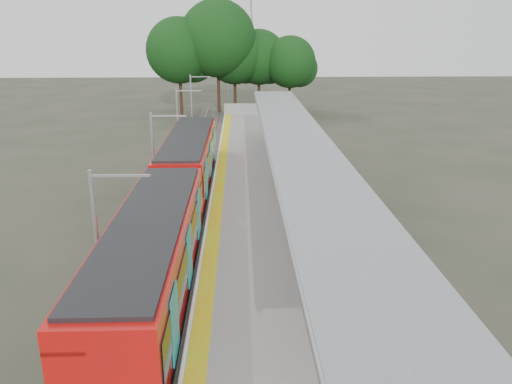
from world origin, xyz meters
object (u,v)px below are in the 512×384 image
info_pillar_near (324,259)px  info_pillar_far (294,165)px  train (176,195)px  bench_near (345,308)px  litter_bin (289,207)px  bench_mid (330,230)px  bench_far (280,140)px

info_pillar_near → info_pillar_far: info_pillar_far is taller
train → bench_near: size_ratio=18.97×
info_pillar_near → litter_bin: info_pillar_near is taller
bench_mid → bench_far: bench_far is taller
bench_mid → info_pillar_near: 3.36m
bench_mid → bench_near: bearing=-95.5°
train → litter_bin: (5.58, -0.26, -0.58)m
bench_near → info_pillar_far: size_ratio=0.88×
train → info_pillar_near: train is taller
train → bench_far: 16.48m
info_pillar_far → litter_bin: (-0.98, -6.96, -0.24)m
info_pillar_far → bench_mid: bearing=-106.8°
train → bench_mid: 7.89m
train → info_pillar_far: bearing=45.6°
litter_bin → bench_near: bearing=-84.7°
info_pillar_far → bench_far: bearing=71.6°
train → bench_mid: (7.11, -3.36, -0.54)m
bench_mid → litter_bin: size_ratio=1.51×
bench_far → litter_bin: bearing=-70.2°
info_pillar_far → train: bearing=-154.3°
bench_near → bench_mid: 6.40m
bench_mid → bench_far: (-0.78, 18.56, 0.01)m
bench_near → info_pillar_far: 16.43m
bench_near → train: bearing=108.9°
bench_near → info_pillar_near: bearing=78.6°
bench_far → info_pillar_near: size_ratio=0.96×
bench_mid → info_pillar_near: (-0.83, -3.25, 0.17)m
bench_far → litter_bin: bench_far is taller
info_pillar_far → litter_bin: info_pillar_far is taller
info_pillar_near → train: bearing=137.1°
bench_near → info_pillar_near: 3.13m
train → info_pillar_near: size_ratio=17.33×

